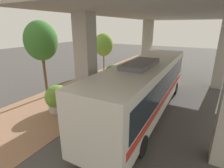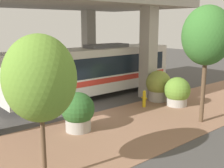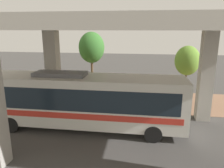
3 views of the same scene
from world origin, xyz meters
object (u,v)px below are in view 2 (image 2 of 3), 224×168
at_px(planter_back, 158,86).
at_px(street_tree_far, 207,36).
at_px(fire_hydrant, 144,99).
at_px(planter_middle, 177,92).
at_px(planter_front, 78,112).
at_px(street_tree_near, 40,79).
at_px(bus, 92,69).

distance_m(planter_back, street_tree_far, 5.70).
xyz_separation_m(fire_hydrant, planter_middle, (-1.12, -1.81, 0.35)).
relative_size(planter_front, street_tree_far, 0.32).
bearing_deg(planter_back, planter_middle, 178.75).
xyz_separation_m(planter_back, street_tree_near, (-4.17, 10.50, 2.39)).
relative_size(fire_hydrant, street_tree_far, 0.18).
relative_size(planter_back, street_tree_far, 0.34).
distance_m(planter_front, planter_middle, 7.16).
height_order(bus, planter_front, bus).
height_order(bus, planter_back, bus).
bearing_deg(bus, planter_back, -144.00).
height_order(planter_middle, street_tree_near, street_tree_near).
xyz_separation_m(bus, fire_hydrant, (-4.19, -0.86, -1.45)).
height_order(planter_front, planter_back, planter_back).
relative_size(bus, street_tree_near, 2.68).
bearing_deg(planter_middle, street_tree_near, 103.93).
distance_m(planter_middle, planter_back, 1.58).
xyz_separation_m(planter_front, street_tree_near, (-3.03, 3.32, 2.47)).
relative_size(planter_middle, planter_back, 0.89).
bearing_deg(planter_front, street_tree_far, -119.06).
relative_size(street_tree_near, street_tree_far, 0.80).
bearing_deg(street_tree_near, planter_back, -68.34).
bearing_deg(planter_front, planter_back, -81.00).
height_order(fire_hydrant, planter_front, planter_front).
xyz_separation_m(fire_hydrant, planter_front, (-0.68, 5.33, 0.42)).
distance_m(planter_front, street_tree_near, 5.13).
bearing_deg(bus, planter_middle, -153.23).
xyz_separation_m(planter_back, street_tree_far, (-4.27, 1.53, 3.45)).
height_order(bus, street_tree_far, street_tree_far).
relative_size(bus, planter_back, 6.25).
bearing_deg(planter_front, street_tree_near, 132.40).
relative_size(planter_front, planter_back, 0.93).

